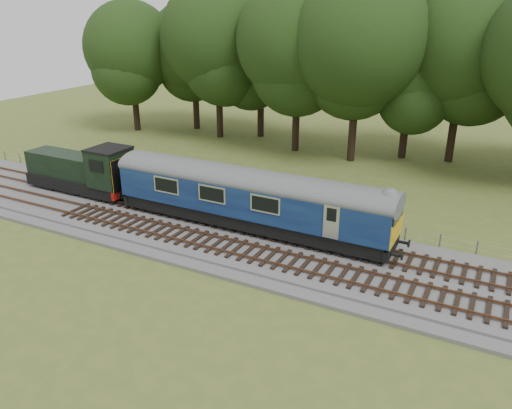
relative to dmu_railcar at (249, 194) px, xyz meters
The scene contains 9 objects.
ground 5.81m from the dmu_railcar, 15.63° to the right, with size 120.00×120.00×0.00m, color #4C6123.
ballast 5.74m from the dmu_railcar, 15.63° to the right, with size 70.00×7.00×0.35m, color #4C4C4F.
track_north 5.46m from the dmu_railcar, ahead, with size 67.20×2.40×0.21m.
track_south 6.23m from the dmu_railcar, 30.95° to the right, with size 67.20×2.40×0.21m.
fence 6.44m from the dmu_railcar, 31.79° to the left, with size 64.00×0.12×1.00m, color #6B6054, non-canonical shape.
tree_line 21.36m from the dmu_railcar, 76.35° to the left, with size 70.00×8.00×18.00m, color black, non-canonical shape.
dmu_railcar is the anchor object (origin of this frame).
shunter_loco 13.94m from the dmu_railcar, behind, with size 8.91×2.60×3.38m.
worker 9.00m from the dmu_railcar, behind, with size 0.59×0.38×1.61m, color #FC620D.
Camera 1 is at (8.57, -23.74, 13.42)m, focal length 35.00 mm.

